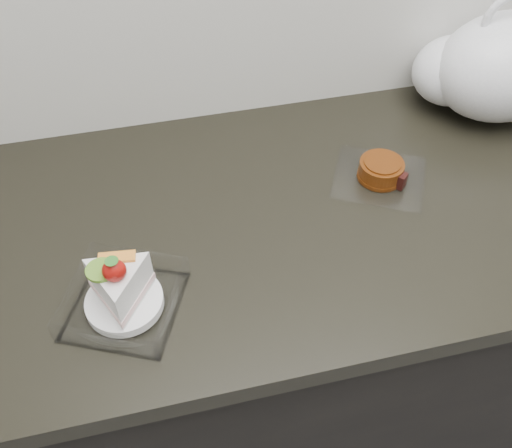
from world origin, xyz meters
The scene contains 4 objects.
counter centered at (0.00, 1.69, 0.45)m, with size 2.04×0.64×0.90m.
cake_tray centered at (-0.41, 1.55, 0.93)m, with size 0.22×0.22×0.13m.
mooncake_wrap centered at (0.09, 1.73, 0.92)m, with size 0.22×0.22×0.04m.
plastic_bag centered at (0.38, 1.88, 1.01)m, with size 0.36×0.30×0.27m.
Camera 1 is at (-0.33, 1.01, 1.64)m, focal length 40.00 mm.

